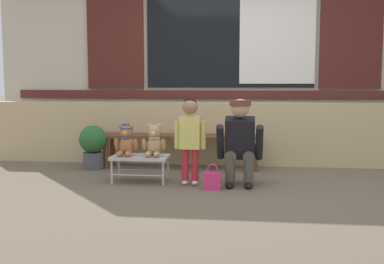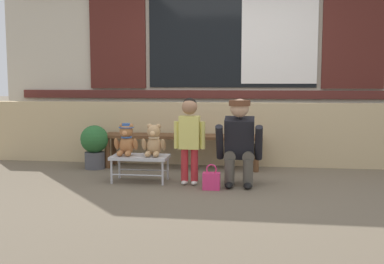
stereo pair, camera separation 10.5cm
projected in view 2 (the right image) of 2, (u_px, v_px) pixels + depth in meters
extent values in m
plane|color=brown|center=(221.00, 187.00, 4.94)|extent=(60.00, 60.00, 0.00)
cube|color=tan|center=(229.00, 134.00, 6.30)|extent=(6.78, 0.25, 0.85)
cube|color=beige|center=(232.00, 41.00, 6.68)|extent=(6.92, 0.20, 3.46)
cube|color=#56231E|center=(231.00, 94.00, 6.64)|extent=(6.37, 0.04, 0.12)
cube|color=black|center=(232.00, 38.00, 6.56)|extent=(2.40, 0.03, 1.40)
cube|color=white|center=(279.00, 38.00, 6.45)|extent=(1.06, 0.02, 1.29)
cube|color=#4C1E19|center=(118.00, 40.00, 6.78)|extent=(0.84, 0.05, 1.43)
cube|color=#4C1E19|center=(354.00, 37.00, 6.32)|extent=(0.84, 0.05, 1.43)
cube|color=brown|center=(180.00, 138.00, 5.88)|extent=(2.10, 0.11, 0.04)
cube|color=brown|center=(182.00, 136.00, 6.02)|extent=(2.10, 0.11, 0.04)
cube|color=brown|center=(183.00, 135.00, 6.16)|extent=(2.10, 0.11, 0.04)
cylinder|color=brown|center=(107.00, 153.00, 6.04)|extent=(0.07, 0.07, 0.40)
cylinder|color=brown|center=(114.00, 150.00, 6.32)|extent=(0.07, 0.07, 0.40)
cylinder|color=brown|center=(256.00, 156.00, 5.77)|extent=(0.07, 0.07, 0.40)
cylinder|color=brown|center=(256.00, 153.00, 6.05)|extent=(0.07, 0.07, 0.40)
cube|color=#BCBCC1|center=(140.00, 157.00, 5.20)|extent=(0.64, 0.36, 0.04)
cylinder|color=#BCBCC1|center=(112.00, 172.00, 5.11)|extent=(0.02, 0.02, 0.26)
cylinder|color=#BCBCC1|center=(119.00, 167.00, 5.41)|extent=(0.02, 0.02, 0.26)
cylinder|color=#BCBCC1|center=(163.00, 173.00, 5.03)|extent=(0.02, 0.02, 0.26)
cylinder|color=#BCBCC1|center=(168.00, 168.00, 5.33)|extent=(0.02, 0.02, 0.26)
cylinder|color=#BCBCC1|center=(137.00, 175.00, 5.07)|extent=(0.58, 0.02, 0.02)
cylinder|color=#BCBCC1|center=(143.00, 170.00, 5.37)|extent=(0.58, 0.02, 0.02)
ellipsoid|color=#A86B3D|center=(127.00, 145.00, 5.23)|extent=(0.17, 0.14, 0.22)
sphere|color=#A86B3D|center=(126.00, 131.00, 5.20)|extent=(0.15, 0.15, 0.15)
sphere|color=#E1955B|center=(125.00, 133.00, 5.15)|extent=(0.06, 0.06, 0.06)
sphere|color=#A86B3D|center=(122.00, 126.00, 5.21)|extent=(0.06, 0.06, 0.06)
ellipsoid|color=#A86B3D|center=(117.00, 144.00, 5.21)|extent=(0.06, 0.11, 0.16)
ellipsoid|color=#A86B3D|center=(120.00, 153.00, 5.13)|extent=(0.06, 0.15, 0.06)
sphere|color=#A86B3D|center=(131.00, 126.00, 5.20)|extent=(0.06, 0.06, 0.06)
ellipsoid|color=#A86B3D|center=(135.00, 144.00, 5.18)|extent=(0.06, 0.11, 0.16)
ellipsoid|color=#A86B3D|center=(128.00, 154.00, 5.12)|extent=(0.06, 0.15, 0.06)
torus|color=#335699|center=(126.00, 137.00, 5.22)|extent=(0.13, 0.13, 0.02)
cylinder|color=#335699|center=(126.00, 127.00, 5.20)|extent=(0.17, 0.17, 0.01)
cylinder|color=#335699|center=(126.00, 125.00, 5.20)|extent=(0.10, 0.10, 0.04)
ellipsoid|color=tan|center=(154.00, 146.00, 5.19)|extent=(0.17, 0.14, 0.22)
sphere|color=tan|center=(154.00, 131.00, 5.16)|extent=(0.15, 0.15, 0.15)
sphere|color=#F4C188|center=(153.00, 133.00, 5.11)|extent=(0.06, 0.06, 0.06)
sphere|color=tan|center=(149.00, 126.00, 5.17)|extent=(0.06, 0.06, 0.06)
ellipsoid|color=tan|center=(144.00, 144.00, 5.17)|extent=(0.06, 0.11, 0.16)
ellipsoid|color=tan|center=(148.00, 154.00, 5.09)|extent=(0.06, 0.15, 0.06)
sphere|color=tan|center=(159.00, 126.00, 5.15)|extent=(0.06, 0.06, 0.06)
ellipsoid|color=tan|center=(163.00, 145.00, 5.14)|extent=(0.06, 0.11, 0.16)
ellipsoid|color=tan|center=(156.00, 154.00, 5.07)|extent=(0.06, 0.15, 0.06)
torus|color=beige|center=(154.00, 138.00, 5.17)|extent=(0.13, 0.13, 0.02)
cylinder|color=#B7282D|center=(185.00, 165.00, 5.07)|extent=(0.08, 0.08, 0.36)
ellipsoid|color=silver|center=(184.00, 182.00, 5.07)|extent=(0.07, 0.12, 0.05)
cylinder|color=#B7282D|center=(194.00, 165.00, 5.06)|extent=(0.08, 0.08, 0.36)
ellipsoid|color=silver|center=(194.00, 183.00, 5.06)|extent=(0.07, 0.12, 0.05)
cube|color=#DBD166|center=(190.00, 132.00, 5.03)|extent=(0.22, 0.15, 0.36)
cylinder|color=#DBD166|center=(176.00, 135.00, 5.05)|extent=(0.06, 0.06, 0.30)
cylinder|color=#DBD166|center=(203.00, 135.00, 5.01)|extent=(0.06, 0.06, 0.30)
sphere|color=#9E7051|center=(190.00, 107.00, 5.00)|extent=(0.17, 0.17, 0.17)
sphere|color=black|center=(190.00, 105.00, 5.01)|extent=(0.16, 0.16, 0.16)
cylinder|color=#4C473D|center=(229.00, 173.00, 4.98)|extent=(0.11, 0.11, 0.30)
cylinder|color=#4C473D|center=(230.00, 155.00, 5.10)|extent=(0.13, 0.32, 0.13)
ellipsoid|color=black|center=(229.00, 185.00, 4.91)|extent=(0.09, 0.20, 0.06)
cylinder|color=#4C473D|center=(248.00, 173.00, 4.95)|extent=(0.11, 0.11, 0.30)
cylinder|color=#4C473D|center=(248.00, 156.00, 5.07)|extent=(0.13, 0.32, 0.13)
ellipsoid|color=black|center=(248.00, 186.00, 4.89)|extent=(0.09, 0.20, 0.06)
cube|color=black|center=(239.00, 138.00, 5.03)|extent=(0.32, 0.30, 0.47)
cylinder|color=black|center=(220.00, 142.00, 4.97)|extent=(0.08, 0.28, 0.40)
cylinder|color=black|center=(259.00, 143.00, 4.91)|extent=(0.08, 0.28, 0.40)
sphere|color=tan|center=(240.00, 108.00, 4.93)|extent=(0.20, 0.20, 0.20)
cylinder|color=brown|center=(240.00, 103.00, 4.92)|extent=(0.23, 0.23, 0.06)
cube|color=brown|center=(257.00, 150.00, 5.11)|extent=(0.10, 0.22, 0.16)
cube|color=#E53370|center=(211.00, 181.00, 4.84)|extent=(0.18, 0.11, 0.18)
torus|color=#E53370|center=(211.00, 169.00, 4.83)|extent=(0.11, 0.01, 0.11)
cylinder|color=#4C4C51|center=(95.00, 160.00, 6.01)|extent=(0.26, 0.26, 0.22)
sphere|color=#28602D|center=(94.00, 139.00, 5.98)|extent=(0.36, 0.36, 0.36)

